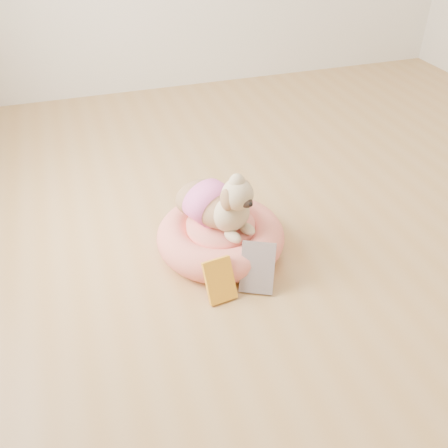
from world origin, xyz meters
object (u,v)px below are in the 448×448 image
object	(u,v)px
pet_bed	(221,236)
book_white	(258,268)
dog	(218,194)
book_yellow	(220,280)

from	to	relation	value
pet_bed	book_white	xyz separation A→B (m)	(0.07, -0.29, 0.03)
pet_bed	dog	world-z (taller)	dog
pet_bed	book_white	distance (m)	0.29
dog	book_white	size ratio (longest dim) A/B	1.94
pet_bed	book_yellow	bearing A→B (deg)	-108.53
book_yellow	book_white	size ratio (longest dim) A/B	0.84
pet_bed	dog	bearing A→B (deg)	172.12
pet_bed	book_white	world-z (taller)	book_white
pet_bed	dog	distance (m)	0.23
book_yellow	pet_bed	bearing A→B (deg)	64.14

